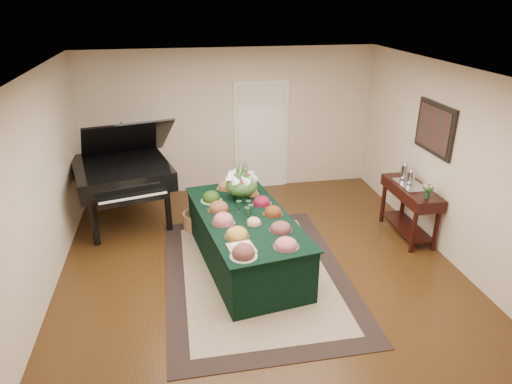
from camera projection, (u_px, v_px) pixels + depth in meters
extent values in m
plane|color=black|center=(260.00, 268.00, 6.45)|extent=(6.00, 6.00, 0.00)
cube|color=black|center=(256.00, 274.00, 6.31)|extent=(2.45, 3.43, 0.01)
cube|color=beige|center=(256.00, 274.00, 6.30)|extent=(1.96, 2.94, 0.01)
cube|color=white|center=(261.00, 135.00, 8.82)|extent=(1.05, 0.04, 2.10)
cube|color=white|center=(261.00, 138.00, 8.82)|extent=(0.90, 0.06, 2.00)
cube|color=black|center=(245.00, 240.00, 6.43)|extent=(1.46, 2.55, 0.75)
cube|color=black|center=(245.00, 216.00, 6.28)|extent=(1.53, 2.62, 0.02)
cylinder|color=silver|center=(250.00, 194.00, 6.92)|extent=(0.28, 0.28, 0.01)
ellipsoid|color=gold|center=(250.00, 191.00, 6.90)|extent=(0.23, 0.23, 0.10)
cylinder|color=silver|center=(223.00, 223.00, 6.05)|extent=(0.32, 0.32, 0.01)
ellipsoid|color=#D76B71|center=(223.00, 219.00, 6.03)|extent=(0.26, 0.26, 0.10)
cylinder|color=silver|center=(254.00, 224.00, 6.03)|extent=(0.22, 0.22, 0.01)
ellipsoid|color=beige|center=(254.00, 221.00, 6.02)|extent=(0.18, 0.18, 0.06)
cylinder|color=silver|center=(273.00, 214.00, 6.29)|extent=(0.29, 0.29, 0.01)
ellipsoid|color=brown|center=(273.00, 211.00, 6.27)|extent=(0.24, 0.24, 0.09)
cylinder|color=silver|center=(219.00, 210.00, 6.42)|extent=(0.33, 0.33, 0.01)
ellipsoid|color=brown|center=(219.00, 207.00, 6.39)|extent=(0.27, 0.27, 0.09)
cylinder|color=silver|center=(262.00, 204.00, 6.61)|extent=(0.30, 0.30, 0.01)
ellipsoid|color=maroon|center=(262.00, 201.00, 6.59)|extent=(0.24, 0.24, 0.08)
cylinder|color=silver|center=(237.00, 237.00, 5.71)|extent=(0.33, 0.33, 0.01)
ellipsoid|color=gold|center=(237.00, 233.00, 5.69)|extent=(0.27, 0.27, 0.09)
cylinder|color=silver|center=(281.00, 230.00, 5.87)|extent=(0.32, 0.32, 0.01)
ellipsoid|color=brown|center=(281.00, 227.00, 5.85)|extent=(0.26, 0.26, 0.08)
cylinder|color=silver|center=(286.00, 247.00, 5.49)|extent=(0.33, 0.33, 0.01)
ellipsoid|color=#D76B71|center=(286.00, 243.00, 5.47)|extent=(0.27, 0.27, 0.08)
cylinder|color=#ABB4AA|center=(244.00, 256.00, 5.28)|extent=(0.33, 0.33, 0.01)
ellipsoid|color=brown|center=(243.00, 252.00, 5.26)|extent=(0.27, 0.27, 0.11)
cylinder|color=silver|center=(243.00, 185.00, 7.24)|extent=(0.29, 0.29, 0.01)
ellipsoid|color=olive|center=(243.00, 182.00, 7.22)|extent=(0.24, 0.24, 0.09)
cylinder|color=silver|center=(226.00, 189.00, 7.12)|extent=(0.30, 0.30, 0.01)
ellipsoid|color=#B67341|center=(226.00, 186.00, 7.10)|extent=(0.25, 0.25, 0.09)
cylinder|color=#ABB4AA|center=(211.00, 201.00, 6.70)|extent=(0.31, 0.31, 0.01)
ellipsoid|color=#284F14|center=(211.00, 197.00, 6.68)|extent=(0.26, 0.26, 0.11)
cube|color=tan|center=(241.00, 248.00, 5.44)|extent=(0.35, 0.35, 0.02)
ellipsoid|color=white|center=(236.00, 244.00, 5.44)|extent=(0.14, 0.14, 0.08)
ellipsoid|color=white|center=(246.00, 242.00, 5.50)|extent=(0.12, 0.12, 0.07)
cube|color=orange|center=(247.00, 248.00, 5.37)|extent=(0.11, 0.10, 0.05)
cylinder|color=#153621|center=(242.00, 194.00, 6.73)|extent=(0.18, 0.18, 0.18)
ellipsoid|color=#2D5823|center=(242.00, 185.00, 6.67)|extent=(0.47, 0.47, 0.30)
cylinder|color=black|center=(94.00, 223.00, 6.93)|extent=(0.10, 0.10, 0.73)
cylinder|color=black|center=(168.00, 210.00, 7.36)|extent=(0.10, 0.10, 0.73)
cylinder|color=black|center=(119.00, 187.00, 8.23)|extent=(0.10, 0.10, 0.73)
cube|color=black|center=(122.00, 172.00, 7.46)|extent=(1.79, 1.86, 0.31)
cube|color=black|center=(133.00, 198.00, 6.76)|extent=(1.06, 0.46, 0.10)
cube|color=black|center=(126.00, 139.00, 7.44)|extent=(1.63, 1.43, 0.80)
cylinder|color=#97653D|center=(197.00, 221.00, 7.49)|extent=(0.45, 0.45, 0.28)
cylinder|color=black|center=(413.00, 233.00, 6.73)|extent=(0.07, 0.07, 0.66)
cylinder|color=black|center=(436.00, 230.00, 6.79)|extent=(0.07, 0.07, 0.66)
cylinder|color=black|center=(383.00, 204.00, 7.66)|extent=(0.07, 0.07, 0.66)
cylinder|color=black|center=(403.00, 202.00, 7.72)|extent=(0.07, 0.07, 0.66)
cube|color=black|center=(411.00, 192.00, 7.05)|extent=(0.45, 1.22, 0.18)
cube|color=black|center=(406.00, 226.00, 7.29)|extent=(0.38, 1.07, 0.03)
cube|color=silver|center=(410.00, 185.00, 7.07)|extent=(0.34, 0.58, 0.02)
cylinder|color=#153621|center=(427.00, 194.00, 6.61)|extent=(0.08, 0.08, 0.12)
ellipsoid|color=pink|center=(428.00, 187.00, 6.57)|extent=(0.18, 0.18, 0.12)
cube|color=black|center=(435.00, 128.00, 6.69)|extent=(0.04, 0.95, 0.75)
cube|color=#521524|center=(433.00, 129.00, 6.69)|extent=(0.01, 0.82, 0.62)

